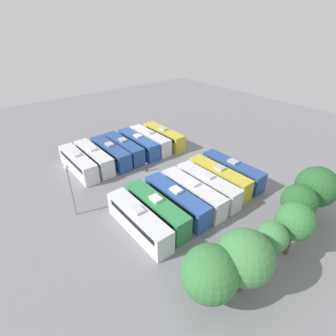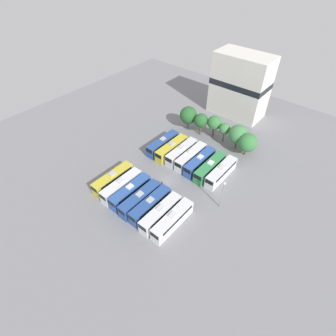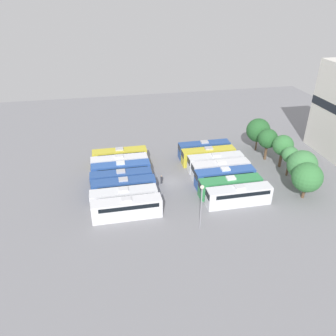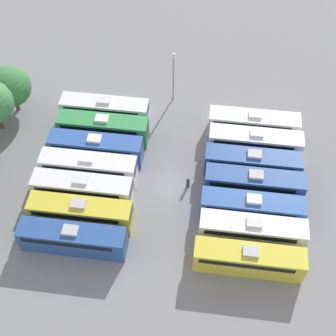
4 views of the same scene
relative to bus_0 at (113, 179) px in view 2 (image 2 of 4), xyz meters
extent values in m
plane|color=gray|center=(9.42, 9.11, -1.82)|extent=(119.03, 119.03, 0.00)
cube|color=gold|center=(0.00, -0.03, -0.16)|extent=(2.46, 11.21, 3.32)
cube|color=black|center=(0.00, 0.25, 0.78)|extent=(2.50, 9.53, 0.73)
cube|color=black|center=(0.00, -5.63, 0.77)|extent=(2.17, 0.08, 1.16)
cube|color=#B2B2B7|center=(0.00, -0.03, 1.67)|extent=(1.20, 1.60, 0.35)
cube|color=silver|center=(3.37, -0.32, -0.16)|extent=(2.46, 11.21, 3.32)
cube|color=black|center=(3.37, -0.04, 0.78)|extent=(2.50, 9.53, 0.73)
cube|color=black|center=(3.37, -5.92, 0.77)|extent=(2.17, 0.08, 1.16)
cube|color=silver|center=(3.37, -0.32, 1.67)|extent=(1.20, 1.60, 0.35)
cube|color=#2D56A8|center=(6.25, -0.24, -0.16)|extent=(2.46, 11.21, 3.32)
cube|color=black|center=(6.25, 0.04, 0.78)|extent=(2.50, 9.53, 0.73)
cube|color=black|center=(6.25, -5.84, 0.77)|extent=(2.17, 0.08, 1.16)
cube|color=white|center=(6.25, -0.24, 1.67)|extent=(1.20, 1.60, 0.35)
cube|color=#284C93|center=(9.54, -0.43, -0.16)|extent=(2.46, 11.21, 3.32)
cube|color=black|center=(9.54, -0.15, 0.78)|extent=(2.50, 9.53, 0.73)
cube|color=black|center=(9.54, -6.02, 0.77)|extent=(2.17, 0.08, 1.16)
cube|color=#B2B2B7|center=(9.54, -0.43, 1.67)|extent=(1.20, 1.60, 0.35)
cube|color=#284C93|center=(12.47, -0.21, -0.16)|extent=(2.46, 11.21, 3.32)
cube|color=black|center=(12.47, 0.07, 0.78)|extent=(2.50, 9.53, 0.73)
cube|color=black|center=(12.47, -5.80, 0.77)|extent=(2.17, 0.08, 1.16)
cube|color=#B2B2B7|center=(12.47, -0.21, 1.67)|extent=(1.20, 1.60, 0.35)
cube|color=silver|center=(15.70, -0.44, -0.16)|extent=(2.46, 11.21, 3.32)
cube|color=black|center=(15.70, -0.16, 0.78)|extent=(2.50, 9.53, 0.73)
cube|color=black|center=(15.70, -6.04, 0.77)|extent=(2.17, 0.08, 1.16)
cube|color=silver|center=(15.70, -0.44, 1.67)|extent=(1.20, 1.60, 0.35)
cube|color=silver|center=(18.74, -0.21, -0.16)|extent=(2.46, 11.21, 3.32)
cube|color=black|center=(18.74, 0.07, 0.78)|extent=(2.50, 9.53, 0.73)
cube|color=black|center=(18.74, -5.80, 0.77)|extent=(2.17, 0.08, 1.16)
cube|color=silver|center=(18.74, -0.21, 1.67)|extent=(1.20, 1.60, 0.35)
cube|color=#284C93|center=(0.07, 18.30, -0.16)|extent=(2.46, 11.21, 3.32)
cube|color=black|center=(0.07, 18.58, 0.78)|extent=(2.50, 9.53, 0.73)
cube|color=black|center=(0.07, 12.70, 0.77)|extent=(2.17, 0.08, 1.16)
cube|color=#B2B2B7|center=(0.07, 18.30, 1.67)|extent=(1.20, 1.60, 0.35)
cube|color=gold|center=(3.31, 18.25, -0.16)|extent=(2.46, 11.21, 3.32)
cube|color=black|center=(3.31, 18.53, 0.78)|extent=(2.50, 9.53, 0.73)
cube|color=black|center=(3.31, 12.65, 0.77)|extent=(2.17, 0.08, 1.16)
cube|color=#B2B2B7|center=(3.31, 18.25, 1.67)|extent=(1.20, 1.60, 0.35)
cube|color=silver|center=(6.40, 18.77, -0.16)|extent=(2.46, 11.21, 3.32)
cube|color=black|center=(6.40, 19.05, 0.78)|extent=(2.50, 9.53, 0.73)
cube|color=black|center=(6.40, 13.18, 0.77)|extent=(2.17, 0.08, 1.16)
cube|color=silver|center=(6.40, 18.77, 1.67)|extent=(1.20, 1.60, 0.35)
cube|color=silver|center=(9.46, 18.78, -0.16)|extent=(2.46, 11.21, 3.32)
cube|color=black|center=(9.46, 19.06, 0.78)|extent=(2.50, 9.53, 0.73)
cube|color=black|center=(9.46, 13.18, 0.77)|extent=(2.17, 0.08, 1.16)
cube|color=white|center=(9.46, 18.78, 1.67)|extent=(1.20, 1.60, 0.35)
cube|color=#2D56A8|center=(12.46, 18.58, -0.16)|extent=(2.46, 11.21, 3.32)
cube|color=black|center=(12.46, 18.86, 0.78)|extent=(2.50, 9.53, 0.73)
cube|color=black|center=(12.46, 12.99, 0.77)|extent=(2.17, 0.08, 1.16)
cube|color=white|center=(12.46, 18.58, 1.67)|extent=(1.20, 1.60, 0.35)
cube|color=#338C4C|center=(15.73, 18.38, -0.16)|extent=(2.46, 11.21, 3.32)
cube|color=black|center=(15.73, 18.66, 0.78)|extent=(2.50, 9.53, 0.73)
cube|color=black|center=(15.73, 12.79, 0.77)|extent=(2.17, 0.08, 1.16)
cube|color=white|center=(15.73, 18.38, 1.67)|extent=(1.20, 1.60, 0.35)
cube|color=silver|center=(18.81, 18.80, -0.16)|extent=(2.46, 11.21, 3.32)
cube|color=black|center=(18.81, 19.08, 0.78)|extent=(2.50, 9.53, 0.73)
cube|color=black|center=(18.81, 13.20, 0.77)|extent=(2.17, 0.08, 1.16)
cube|color=silver|center=(18.81, 18.80, 1.67)|extent=(1.20, 1.60, 0.35)
cylinder|color=#333338|center=(9.46, 7.10, -1.09)|extent=(0.36, 0.36, 1.46)
sphere|color=tan|center=(9.46, 7.10, -0.24)|extent=(0.24, 0.24, 0.24)
cylinder|color=gray|center=(23.73, 10.56, 1.85)|extent=(0.20, 0.20, 7.34)
sphere|color=#EAE5C6|center=(23.73, 10.56, 5.70)|extent=(0.60, 0.60, 0.60)
cylinder|color=brown|center=(-0.57, 30.90, -0.27)|extent=(0.35, 0.35, 3.09)
sphere|color=#28602D|center=(-0.57, 30.90, 3.12)|extent=(5.27, 5.27, 5.27)
cylinder|color=brown|center=(4.02, 30.96, -0.10)|extent=(0.56, 0.56, 3.45)
sphere|color=#28602D|center=(4.02, 30.96, 3.07)|extent=(4.14, 4.14, 4.14)
cylinder|color=brown|center=(7.69, 32.46, -0.12)|extent=(0.58, 0.58, 3.41)
sphere|color=#387A3D|center=(7.69, 32.46, 3.06)|extent=(4.19, 4.19, 4.19)
cylinder|color=brown|center=(11.36, 32.08, -0.11)|extent=(0.41, 0.41, 3.41)
sphere|color=#428447|center=(11.36, 32.08, 2.72)|extent=(3.24, 3.24, 3.24)
cylinder|color=brown|center=(15.66, 31.96, -0.45)|extent=(0.48, 0.48, 2.75)
sphere|color=#428447|center=(15.66, 31.96, 2.82)|extent=(5.39, 5.39, 5.39)
cylinder|color=brown|center=(19.15, 30.90, -0.66)|extent=(0.53, 0.53, 2.33)
sphere|color=#387A3D|center=(19.15, 30.90, 2.34)|extent=(5.24, 5.24, 5.24)
cube|color=silver|center=(6.00, 48.91, 8.01)|extent=(17.17, 9.43, 19.65)
cube|color=black|center=(6.00, 48.91, 8.99)|extent=(17.23, 9.49, 1.80)
camera|label=1|loc=(31.63, 40.44, 21.92)|focal=28.00mm
camera|label=2|loc=(39.07, -25.88, 44.51)|focal=28.00mm
camera|label=3|loc=(62.01, -2.16, 30.99)|focal=35.00mm
camera|label=4|loc=(-22.13, 5.44, 43.43)|focal=50.00mm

